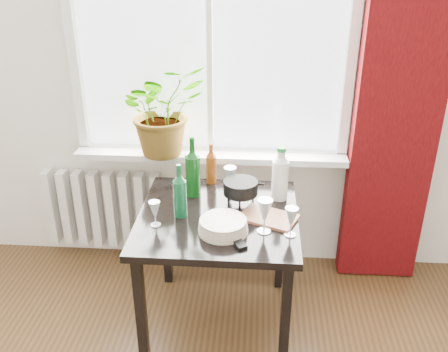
# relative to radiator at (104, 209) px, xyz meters

# --- Properties ---
(window) EXTENTS (1.72, 0.08, 1.62)m
(window) POSITION_rel_radiator_xyz_m (0.75, 0.04, 1.22)
(window) COLOR white
(window) RESTS_ON ground
(windowsill) EXTENTS (1.72, 0.20, 0.04)m
(windowsill) POSITION_rel_radiator_xyz_m (0.75, -0.03, 0.44)
(windowsill) COLOR silver
(windowsill) RESTS_ON ground
(curtain) EXTENTS (0.50, 0.12, 2.56)m
(curtain) POSITION_rel_radiator_xyz_m (1.87, -0.06, 0.92)
(curtain) COLOR #390507
(curtain) RESTS_ON ground
(radiator) EXTENTS (0.80, 0.10, 0.55)m
(radiator) POSITION_rel_radiator_xyz_m (0.00, 0.00, 0.00)
(radiator) COLOR white
(radiator) RESTS_ON ground
(table) EXTENTS (0.85, 0.85, 0.74)m
(table) POSITION_rel_radiator_xyz_m (0.85, -0.63, 0.27)
(table) COLOR black
(table) RESTS_ON ground
(potted_plant) EXTENTS (0.67, 0.65, 0.57)m
(potted_plant) POSITION_rel_radiator_xyz_m (0.47, -0.06, 0.75)
(potted_plant) COLOR #33721E
(potted_plant) RESTS_ON windowsill
(wine_bottle_left) EXTENTS (0.08, 0.08, 0.30)m
(wine_bottle_left) POSITION_rel_radiator_xyz_m (0.65, -0.66, 0.51)
(wine_bottle_left) COLOR #0E4826
(wine_bottle_left) RESTS_ON table
(wine_bottle_right) EXTENTS (0.11, 0.11, 0.36)m
(wine_bottle_right) POSITION_rel_radiator_xyz_m (0.69, -0.42, 0.54)
(wine_bottle_right) COLOR #0B3C10
(wine_bottle_right) RESTS_ON table
(bottle_amber) EXTENTS (0.08, 0.08, 0.25)m
(bottle_amber) POSITION_rel_radiator_xyz_m (0.78, -0.25, 0.49)
(bottle_amber) COLOR maroon
(bottle_amber) RESTS_ON table
(cleaning_bottle) EXTENTS (0.10, 0.10, 0.32)m
(cleaning_bottle) POSITION_rel_radiator_xyz_m (1.18, -0.43, 0.52)
(cleaning_bottle) COLOR white
(cleaning_bottle) RESTS_ON table
(wineglass_front_right) EXTENTS (0.10, 0.10, 0.19)m
(wineglass_front_right) POSITION_rel_radiator_xyz_m (1.10, -0.79, 0.45)
(wineglass_front_right) COLOR silver
(wineglass_front_right) RESTS_ON table
(wineglass_far_right) EXTENTS (0.09, 0.09, 0.16)m
(wineglass_far_right) POSITION_rel_radiator_xyz_m (1.23, -0.81, 0.44)
(wineglass_far_right) COLOR silver
(wineglass_far_right) RESTS_ON table
(wineglass_back_center) EXTENTS (0.07, 0.07, 0.17)m
(wineglass_back_center) POSITION_rel_radiator_xyz_m (0.90, -0.39, 0.45)
(wineglass_back_center) COLOR silver
(wineglass_back_center) RESTS_ON table
(wineglass_back_left) EXTENTS (0.10, 0.10, 0.19)m
(wineglass_back_left) POSITION_rel_radiator_xyz_m (0.66, -0.26, 0.45)
(wineglass_back_left) COLOR silver
(wineglass_back_left) RESTS_ON table
(wineglass_front_left) EXTENTS (0.07, 0.07, 0.14)m
(wineglass_front_left) POSITION_rel_radiator_xyz_m (0.54, -0.77, 0.43)
(wineglass_front_left) COLOR silver
(wineglass_front_left) RESTS_ON table
(plate_stack) EXTENTS (0.31, 0.31, 0.07)m
(plate_stack) POSITION_rel_radiator_xyz_m (0.89, -0.80, 0.39)
(plate_stack) COLOR beige
(plate_stack) RESTS_ON table
(fondue_pot) EXTENTS (0.25, 0.23, 0.15)m
(fondue_pot) POSITION_rel_radiator_xyz_m (0.96, -0.52, 0.43)
(fondue_pot) COLOR black
(fondue_pot) RESTS_ON table
(tv_remote) EXTENTS (0.12, 0.16, 0.02)m
(tv_remote) POSITION_rel_radiator_xyz_m (0.96, -0.89, 0.37)
(tv_remote) COLOR black
(tv_remote) RESTS_ON table
(cutting_board) EXTENTS (0.34, 0.29, 0.02)m
(cutting_board) POSITION_rel_radiator_xyz_m (1.12, -0.66, 0.37)
(cutting_board) COLOR #A4694A
(cutting_board) RESTS_ON table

